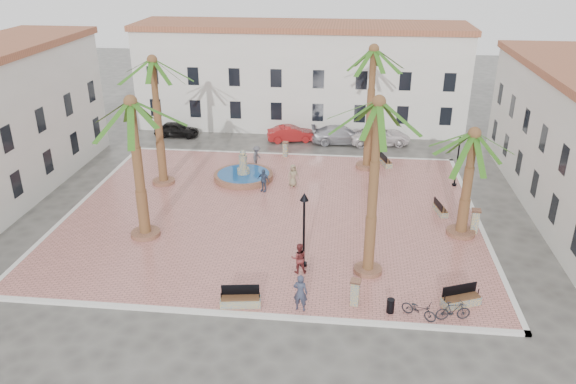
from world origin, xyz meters
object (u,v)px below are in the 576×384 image
Objects in this scene: palm_ne at (373,63)px; pedestrian_fountain_a at (293,175)px; cyclist_a at (300,293)px; lamppost_e at (458,152)px; pedestrian_fountain_b at (263,180)px; palm_s at (378,121)px; pedestrian_east at (374,177)px; lamppost_s at (304,217)px; bollard_se at (355,292)px; bicycle_a at (419,309)px; palm_e at (473,148)px; bicycle_b at (453,311)px; car_black at (177,129)px; car_silver at (342,135)px; bench_e at (440,210)px; bench_s at (240,300)px; palm_nw at (153,74)px; bench_se at (461,300)px; car_white at (380,136)px; bollard_e at (475,221)px; fountain at (243,175)px; litter_bin at (390,306)px; bench_ne at (385,162)px; palm_sw at (132,118)px; car_red at (291,134)px; pedestrian_north at (257,157)px; bollard_n at (285,149)px; cyclist_b at (299,258)px.

palm_ne is 9.96m from pedestrian_fountain_a.
palm_ne is 20.61m from cyclist_a.
lamppost_e reaches higher than pedestrian_fountain_b.
pedestrian_east is (0.64, 11.45, -7.49)m from palm_s.
palm_ne is 16.30m from lamppost_s.
bollard_se is 3.04m from bicycle_a.
cyclist_a is 14.16m from pedestrian_fountain_b.
palm_e is 10.11m from bicycle_b.
palm_s is 2.41× the size of car_black.
pedestrian_fountain_b is 0.31× the size of car_silver.
bench_e is 10.45m from pedestrian_fountain_a.
bicycle_a is (8.38, -0.02, 0.16)m from bench_s.
bench_se is at bearing -34.81° from palm_nw.
palm_e reaches higher than car_white.
pedestrian_fountain_b reaches higher than bicycle_a.
bollard_e is at bearing 4.79° from bicycle_a.
fountain is 20.18m from bicycle_b.
bench_e reaches higher than litter_bin.
bench_ne is 6.40m from lamppost_e.
bench_ne is 10.68m from pedestrian_fountain_b.
bollard_e reaches higher than bench_s.
car_red is (6.77, 18.72, -6.66)m from palm_sw.
car_black is at bearing 123.17° from bollard_se.
palm_ne is 5.77× the size of bicycle_b.
bench_se is 1.15× the size of pedestrian_north.
lamppost_e is at bearing -112.67° from cyclist_a.
bench_se is 14.50m from pedestrian_east.
car_black is at bearing 66.74° from bicycle_a.
lamppost_s is 7.38m from bicycle_a.
car_red is (-1.21, 10.36, -0.26)m from pedestrian_fountain_a.
bollard_n reaches higher than bench_e.
bench_se is 16.89m from pedestrian_fountain_b.
fountain is at bearing -76.81° from cyclist_b.
palm_nw reaches higher than pedestrian_east.
cyclist_b is (-4.61, 3.06, 0.49)m from litter_bin.
palm_e is 9.48m from pedestrian_east.
bicycle_b is at bearing 175.67° from car_white.
bollard_n is (-6.35, 17.03, -7.65)m from palm_s.
car_white is (-0.24, 5.42, 0.32)m from bench_ne.
pedestrian_fountain_b is (7.43, -0.68, -7.12)m from palm_nw.
bench_ne is at bearing 20.99° from fountain.
lamppost_e is at bearing -25.20° from palm_ne.
car_white is (-2.36, 25.18, 0.09)m from bicycle_b.
palm_ne is 11.70m from car_red.
car_red is at bearing 67.39° from pedestrian_fountain_a.
bicycle_a is 6.77m from cyclist_b.
fountain reaches higher than bench_se.
bench_s is 8.39m from bicycle_a.
litter_bin is 0.37× the size of cyclist_a.
lamppost_e is at bearing 71.04° from litter_bin.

